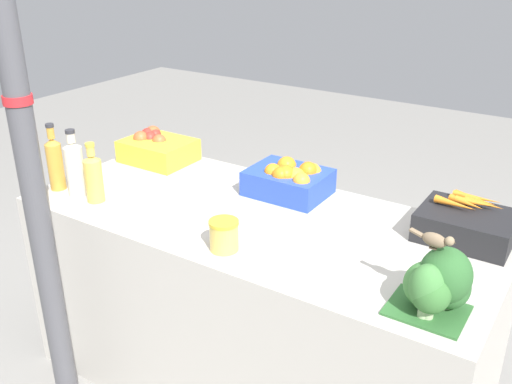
% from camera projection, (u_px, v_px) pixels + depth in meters
% --- Properties ---
extents(ground_plane, '(10.00, 10.00, 0.00)m').
position_uv_depth(ground_plane, '(256.00, 382.00, 2.55)').
color(ground_plane, gray).
extents(market_table, '(1.86, 0.81, 0.83)m').
position_uv_depth(market_table, '(256.00, 304.00, 2.38)').
color(market_table, '#B7B2A8').
rests_on(market_table, ground_plane).
extents(support_pole, '(0.09, 0.09, 2.53)m').
position_uv_depth(support_pole, '(22.00, 125.00, 1.84)').
color(support_pole, '#4C4C51').
rests_on(support_pole, ground_plane).
extents(apple_crate, '(0.32, 0.25, 0.14)m').
position_uv_depth(apple_crate, '(157.00, 147.00, 2.75)').
color(apple_crate, gold).
rests_on(apple_crate, market_table).
extents(orange_crate, '(0.32, 0.25, 0.15)m').
position_uv_depth(orange_crate, '(290.00, 180.00, 2.37)').
color(orange_crate, '#2847B7').
rests_on(orange_crate, market_table).
extents(carrot_crate, '(0.32, 0.25, 0.14)m').
position_uv_depth(carrot_crate, '(466.00, 224.00, 2.02)').
color(carrot_crate, black).
rests_on(carrot_crate, market_table).
extents(broccoli_pile, '(0.22, 0.19, 0.20)m').
position_uv_depth(broccoli_pile, '(437.00, 284.00, 1.60)').
color(broccoli_pile, '#2D602D').
rests_on(broccoli_pile, market_table).
extents(juice_bottle_amber, '(0.07, 0.07, 0.29)m').
position_uv_depth(juice_bottle_amber, '(55.00, 162.00, 2.41)').
color(juice_bottle_amber, gold).
rests_on(juice_bottle_amber, market_table).
extents(juice_bottle_cloudy, '(0.07, 0.07, 0.29)m').
position_uv_depth(juice_bottle_cloudy, '(75.00, 168.00, 2.35)').
color(juice_bottle_cloudy, beige).
rests_on(juice_bottle_cloudy, market_table).
extents(juice_bottle_golden, '(0.07, 0.07, 0.25)m').
position_uv_depth(juice_bottle_golden, '(94.00, 177.00, 2.30)').
color(juice_bottle_golden, gold).
rests_on(juice_bottle_golden, market_table).
extents(pickle_jar, '(0.10, 0.10, 0.11)m').
position_uv_depth(pickle_jar, '(224.00, 235.00, 1.95)').
color(pickle_jar, '#DBBC56').
rests_on(pickle_jar, market_table).
extents(sparrow_bird, '(0.14, 0.05, 0.05)m').
position_uv_depth(sparrow_bird, '(436.00, 240.00, 1.56)').
color(sparrow_bird, '#4C3D2D').
rests_on(sparrow_bird, broccoli_pile).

